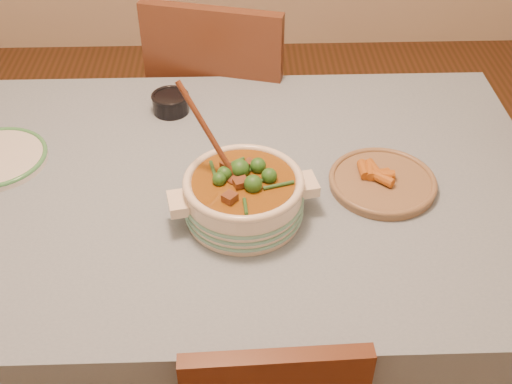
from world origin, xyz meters
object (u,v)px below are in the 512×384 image
dining_table (223,209)px  condiment_bowl (171,102)px  fried_plate (383,180)px  chair_far (224,107)px  stew_casserole (243,193)px

dining_table → condiment_bowl: condiment_bowl is taller
condiment_bowl → fried_plate: condiment_bowl is taller
fried_plate → chair_far: chair_far is taller
dining_table → stew_casserole: bearing=-67.0°
condiment_bowl → chair_far: bearing=66.5°
condiment_bowl → dining_table: bearing=-66.0°
condiment_bowl → chair_far: (0.15, 0.34, -0.24)m
fried_plate → chair_far: (-0.41, 0.71, -0.22)m
fried_plate → stew_casserole: bearing=-163.9°
stew_casserole → chair_far: 0.86m
chair_far → condiment_bowl: bearing=81.6°
dining_table → stew_casserole: 0.21m
condiment_bowl → chair_far: 0.44m
stew_casserole → condiment_bowl: 0.51m
dining_table → stew_casserole: stew_casserole is taller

